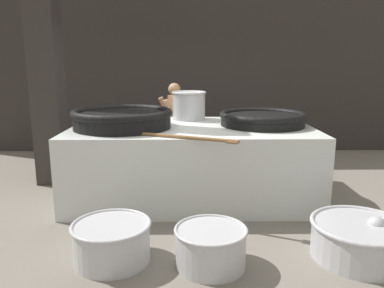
{
  "coord_description": "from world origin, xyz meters",
  "views": [
    {
      "loc": [
        -0.07,
        -5.04,
        1.83
      ],
      "look_at": [
        0.0,
        0.0,
        0.75
      ],
      "focal_mm": 35.0,
      "sensor_mm": 36.0,
      "label": 1
    }
  ],
  "objects_px": {
    "giant_wok_far": "(262,118)",
    "cook": "(174,124)",
    "giant_wok_near": "(122,118)",
    "stock_pot": "(189,105)",
    "prep_bowl_vegetables": "(360,238)",
    "prep_bowl_meat": "(211,245)",
    "prep_bowl_extra": "(112,240)"
  },
  "relations": [
    {
      "from": "giant_wok_far",
      "to": "prep_bowl_vegetables",
      "type": "height_order",
      "value": "giant_wok_far"
    },
    {
      "from": "stock_pot",
      "to": "prep_bowl_vegetables",
      "type": "distance_m",
      "value": 3.07
    },
    {
      "from": "giant_wok_near",
      "to": "prep_bowl_extra",
      "type": "height_order",
      "value": "giant_wok_near"
    },
    {
      "from": "giant_wok_far",
      "to": "cook",
      "type": "xyz_separation_m",
      "value": [
        -1.26,
        1.29,
        -0.28
      ]
    },
    {
      "from": "giant_wok_far",
      "to": "prep_bowl_extra",
      "type": "height_order",
      "value": "giant_wok_far"
    },
    {
      "from": "giant_wok_far",
      "to": "cook",
      "type": "distance_m",
      "value": 1.83
    },
    {
      "from": "giant_wok_near",
      "to": "giant_wok_far",
      "type": "relative_size",
      "value": 1.12
    },
    {
      "from": "cook",
      "to": "prep_bowl_meat",
      "type": "xyz_separation_m",
      "value": [
        0.44,
        -3.23,
        -0.61
      ]
    },
    {
      "from": "prep_bowl_meat",
      "to": "prep_bowl_vegetables",
      "type": "bearing_deg",
      "value": 5.06
    },
    {
      "from": "giant_wok_near",
      "to": "giant_wok_far",
      "type": "distance_m",
      "value": 1.9
    },
    {
      "from": "giant_wok_near",
      "to": "prep_bowl_vegetables",
      "type": "bearing_deg",
      "value": -33.14
    },
    {
      "from": "stock_pot",
      "to": "cook",
      "type": "bearing_deg",
      "value": 109.72
    },
    {
      "from": "giant_wok_near",
      "to": "stock_pot",
      "type": "distance_m",
      "value": 1.17
    },
    {
      "from": "giant_wok_far",
      "to": "cook",
      "type": "height_order",
      "value": "cook"
    },
    {
      "from": "prep_bowl_vegetables",
      "to": "prep_bowl_meat",
      "type": "relative_size",
      "value": 1.79
    },
    {
      "from": "stock_pot",
      "to": "cook",
      "type": "xyz_separation_m",
      "value": [
        -0.25,
        0.71,
        -0.4
      ]
    },
    {
      "from": "cook",
      "to": "prep_bowl_vegetables",
      "type": "xyz_separation_m",
      "value": [
        1.87,
        -3.11,
        -0.62
      ]
    },
    {
      "from": "giant_wok_far",
      "to": "stock_pot",
      "type": "bearing_deg",
      "value": 149.91
    },
    {
      "from": "giant_wok_near",
      "to": "prep_bowl_meat",
      "type": "bearing_deg",
      "value": -58.75
    },
    {
      "from": "cook",
      "to": "giant_wok_near",
      "type": "bearing_deg",
      "value": 52.31
    },
    {
      "from": "giant_wok_far",
      "to": "prep_bowl_vegetables",
      "type": "relative_size",
      "value": 0.98
    },
    {
      "from": "stock_pot",
      "to": "prep_bowl_extra",
      "type": "distance_m",
      "value": 2.72
    },
    {
      "from": "giant_wok_near",
      "to": "stock_pot",
      "type": "xyz_separation_m",
      "value": [
        0.89,
        0.76,
        0.09
      ]
    },
    {
      "from": "stock_pot",
      "to": "cook",
      "type": "relative_size",
      "value": 0.35
    },
    {
      "from": "giant_wok_near",
      "to": "prep_bowl_meat",
      "type": "height_order",
      "value": "giant_wok_near"
    },
    {
      "from": "giant_wok_far",
      "to": "prep_bowl_meat",
      "type": "xyz_separation_m",
      "value": [
        -0.82,
        -1.94,
        -0.89
      ]
    },
    {
      "from": "prep_bowl_vegetables",
      "to": "prep_bowl_extra",
      "type": "bearing_deg",
      "value": -179.51
    },
    {
      "from": "prep_bowl_meat",
      "to": "cook",
      "type": "bearing_deg",
      "value": 97.7
    },
    {
      "from": "giant_wok_far",
      "to": "stock_pot",
      "type": "distance_m",
      "value": 1.17
    },
    {
      "from": "prep_bowl_meat",
      "to": "prep_bowl_extra",
      "type": "height_order",
      "value": "prep_bowl_extra"
    },
    {
      "from": "giant_wok_far",
      "to": "stock_pot",
      "type": "relative_size",
      "value": 2.27
    },
    {
      "from": "giant_wok_near",
      "to": "stock_pot",
      "type": "relative_size",
      "value": 2.54
    }
  ]
}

